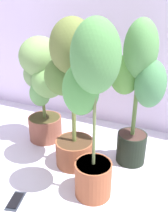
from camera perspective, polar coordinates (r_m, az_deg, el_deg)
ground_plane at (r=1.60m, az=-5.58°, el=-14.62°), size 8.00×8.00×0.00m
mylar_back_wall at (r=2.02m, az=6.56°, el=24.20°), size 3.20×0.01×2.00m
potted_plant_back_left at (r=1.80m, az=-9.87°, el=6.88°), size 0.38×0.31×0.81m
potted_plant_front_right at (r=1.17m, az=1.74°, el=2.69°), size 0.36×0.32×0.96m
potted_plant_back_right at (r=1.50m, az=12.58°, el=6.21°), size 0.39×0.29×0.94m
potted_plant_center at (r=1.45m, az=-3.21°, el=6.62°), size 0.43×0.37×0.95m
cell_phone at (r=1.48m, az=-16.04°, el=-19.68°), size 0.11×0.16×0.01m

